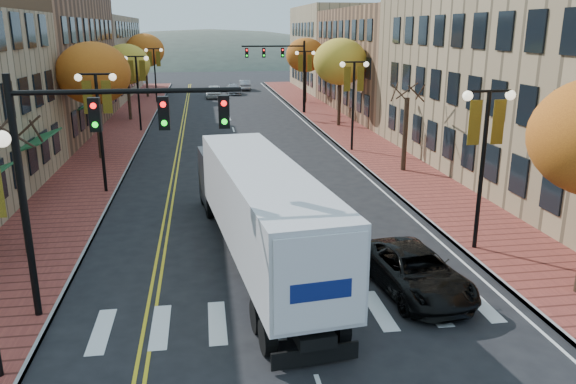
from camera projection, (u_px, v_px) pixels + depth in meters
name	position (u px, v px, depth m)	size (l,w,h in m)	color
ground	(309.00, 354.00, 14.50)	(200.00, 200.00, 0.00)	black
sidewalk_left	(120.00, 135.00, 44.03)	(4.00, 85.00, 0.15)	brown
sidewalk_right	(343.00, 129.00, 46.62)	(4.00, 85.00, 0.15)	brown
building_left_mid	(16.00, 63.00, 44.68)	(12.00, 24.00, 11.00)	brown
building_left_far	(81.00, 57.00, 68.61)	(12.00, 26.00, 9.50)	#9E8966
building_right_mid	(414.00, 61.00, 55.63)	(15.00, 24.00, 10.00)	brown
building_right_far	(356.00, 48.00, 76.37)	(15.00, 20.00, 11.00)	#9E8966
tree_left_a	(23.00, 198.00, 20.17)	(0.28, 0.28, 4.20)	#382619
tree_left_b	(94.00, 74.00, 34.46)	(4.48, 4.48, 7.21)	#382619
tree_left_c	(126.00, 64.00, 49.75)	(4.16, 4.16, 6.69)	#382619
tree_left_d	(145.00, 50.00, 66.68)	(4.61, 4.61, 7.42)	#382619
tree_right_b	(405.00, 134.00, 32.25)	(0.28, 0.28, 4.20)	#382619
tree_right_c	(340.00, 62.00, 46.54)	(4.48, 4.48, 7.21)	#382619
tree_right_d	(306.00, 55.00, 61.77)	(4.35, 4.35, 7.00)	#382619
lamp_left_b	(98.00, 110.00, 27.40)	(1.96, 0.36, 6.05)	black
lamp_left_c	(137.00, 78.00, 44.49)	(1.96, 0.36, 6.05)	black
lamp_left_d	(154.00, 65.00, 61.57)	(1.96, 0.36, 6.05)	black
lamp_right_a	(485.00, 139.00, 20.08)	(1.96, 0.36, 6.05)	black
lamp_right_b	(354.00, 88.00, 37.16)	(1.96, 0.36, 6.05)	black
lamp_right_c	(305.00, 70.00, 54.24)	(1.96, 0.36, 6.05)	black
traffic_mast_near	(92.00, 151.00, 15.18)	(6.10, 0.35, 7.00)	black
traffic_mast_far	(284.00, 63.00, 53.77)	(6.10, 0.34, 7.00)	black
semi_truck	(255.00, 202.00, 19.86)	(4.08, 15.23, 3.76)	black
navy_sedan	(274.00, 280.00, 17.19)	(1.48, 4.24, 1.40)	#0C1833
black_suv	(415.00, 272.00, 17.79)	(2.30, 5.00, 1.39)	black
car_far_white	(214.00, 91.00, 68.08)	(1.81, 4.49, 1.53)	silver
car_far_silver	(233.00, 89.00, 71.82)	(1.78, 4.38, 1.27)	#9999A0
car_far_oncoming	(245.00, 85.00, 76.64)	(1.44, 4.12, 1.36)	#9A9AA1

